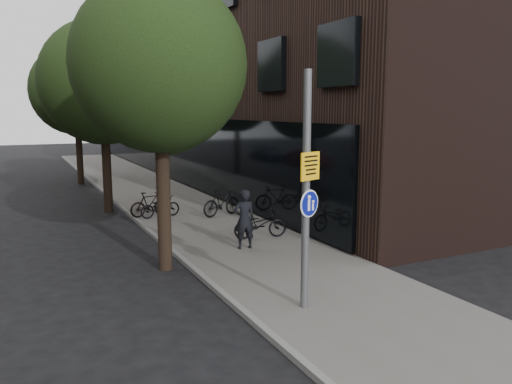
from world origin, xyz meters
TOP-DOWN VIEW (x-y plane):
  - ground at (0.00, 0.00)m, footprint 120.00×120.00m
  - sidewalk at (0.25, 10.00)m, footprint 4.50×60.00m
  - curb_edge at (-2.00, 10.00)m, footprint 0.15×60.00m
  - building_right_dark_brick at (8.50, 22.00)m, footprint 12.00×40.00m
  - street_tree_near at (-2.53, 4.64)m, footprint 4.40×4.40m
  - street_tree_mid at (-2.53, 13.14)m, footprint 5.00×5.00m
  - street_tree_far at (-2.53, 22.14)m, footprint 5.00×5.00m
  - signpost at (-0.79, 0.43)m, footprint 0.54×0.22m
  - pedestrian at (-0.03, 5.06)m, footprint 0.70×0.50m
  - parked_bike_facade_near at (0.94, 5.94)m, footprint 1.82×0.88m
  - parked_bike_facade_far at (1.13, 9.67)m, footprint 1.83×0.96m
  - parked_bike_curb_near at (-1.10, 10.47)m, footprint 1.66×0.79m
  - parked_bike_curb_far at (-1.42, 10.81)m, footprint 1.66×0.75m

SIDE VIEW (x-z plane):
  - ground at x=0.00m, z-range 0.00..0.00m
  - sidewalk at x=0.25m, z-range 0.00..0.12m
  - curb_edge at x=-2.00m, z-range 0.00..0.13m
  - parked_bike_curb_near at x=-1.10m, z-range 0.12..0.96m
  - parked_bike_facade_near at x=0.94m, z-range 0.12..1.04m
  - parked_bike_curb_far at x=-1.42m, z-range 0.12..1.08m
  - parked_bike_facade_far at x=1.13m, z-range 0.12..1.18m
  - pedestrian at x=-0.03m, z-range 0.12..1.90m
  - signpost at x=-0.79m, z-range 0.14..5.00m
  - street_tree_near at x=-2.53m, z-range 1.36..8.86m
  - street_tree_mid at x=-2.53m, z-range 1.21..9.01m
  - street_tree_far at x=-2.53m, z-range 1.21..9.01m
  - building_right_dark_brick at x=8.50m, z-range 0.00..18.00m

